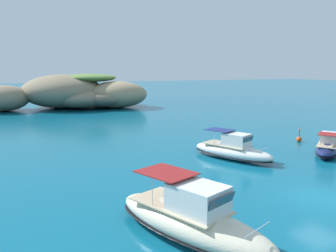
{
  "coord_description": "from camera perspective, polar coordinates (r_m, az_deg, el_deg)",
  "views": [
    {
      "loc": [
        -16.34,
        -13.31,
        7.41
      ],
      "look_at": [
        -0.62,
        19.19,
        1.46
      ],
      "focal_mm": 36.53,
      "sensor_mm": 36.0,
      "label": 1
    }
  ],
  "objects": [
    {
      "name": "islet_large",
      "position": [
        70.18,
        -14.03,
        5.27
      ],
      "size": [
        27.31,
        21.97,
        6.65
      ],
      "color": "#84755B",
      "rests_on": "ground"
    },
    {
      "name": "channel_buoy",
      "position": [
        38.04,
        21.04,
        -2.0
      ],
      "size": [
        0.56,
        0.56,
        1.48
      ],
      "color": "#E54C19",
      "rests_on": "ground"
    },
    {
      "name": "ground_plane",
      "position": [
        22.34,
        23.96,
        -10.86
      ],
      "size": [
        400.0,
        400.0,
        0.0
      ],
      "primitive_type": "plane",
      "color": "#0C5B7A"
    },
    {
      "name": "motorboat_white",
      "position": [
        29.22,
        10.73,
        -3.99
      ],
      "size": [
        4.87,
        7.79,
        2.35
      ],
      "color": "white",
      "rests_on": "ground"
    },
    {
      "name": "motorboat_cream",
      "position": [
        15.71,
        3.82,
        -15.29
      ],
      "size": [
        5.41,
        9.04,
        2.72
      ],
      "color": "beige",
      "rests_on": "ground"
    },
    {
      "name": "motorboat_navy",
      "position": [
        33.6,
        25.15,
        -3.17
      ],
      "size": [
        6.35,
        5.16,
        2.0
      ],
      "color": "navy",
      "rests_on": "ground"
    }
  ]
}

